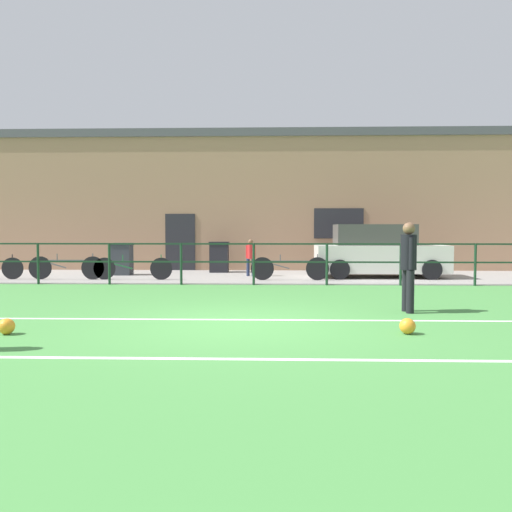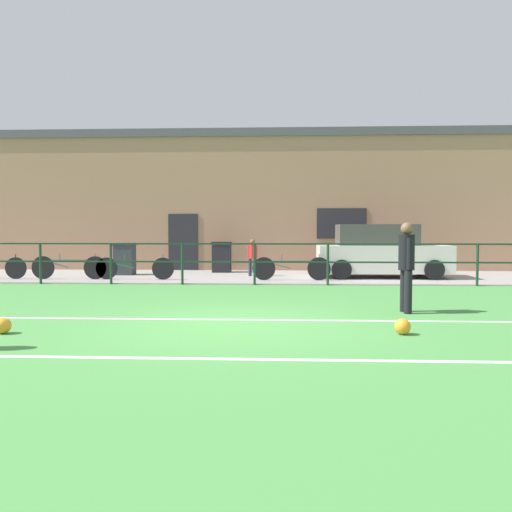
% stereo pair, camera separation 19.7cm
% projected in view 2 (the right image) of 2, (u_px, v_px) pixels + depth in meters
% --- Properties ---
extents(ground, '(60.00, 44.00, 0.04)m').
position_uv_depth(ground, '(236.00, 325.00, 8.55)').
color(ground, '#478C42').
extents(field_line_touchline, '(36.00, 0.11, 0.00)m').
position_uv_depth(field_line_touchline, '(237.00, 320.00, 8.91)').
color(field_line_touchline, white).
rests_on(field_line_touchline, ground).
extents(field_line_hash, '(36.00, 0.11, 0.00)m').
position_uv_depth(field_line_hash, '(218.00, 359.00, 6.21)').
color(field_line_hash, white).
rests_on(field_line_hash, ground).
extents(pavement_strip, '(48.00, 5.00, 0.02)m').
position_uv_depth(pavement_strip, '(259.00, 277.00, 17.03)').
color(pavement_strip, gray).
rests_on(pavement_strip, ground).
extents(perimeter_fence, '(36.07, 0.07, 1.15)m').
position_uv_depth(perimeter_fence, '(255.00, 258.00, 14.50)').
color(perimeter_fence, '#193823').
rests_on(perimeter_fence, ground).
extents(clubhouse_facade, '(28.00, 2.56, 5.23)m').
position_uv_depth(clubhouse_facade, '(263.00, 201.00, 20.59)').
color(clubhouse_facade, '#A37A5B').
rests_on(clubhouse_facade, ground).
extents(player_goalkeeper, '(0.29, 0.45, 1.65)m').
position_uv_depth(player_goalkeeper, '(406.00, 262.00, 9.64)').
color(player_goalkeeper, black).
rests_on(player_goalkeeper, ground).
extents(soccer_ball_match, '(0.23, 0.23, 0.23)m').
position_uv_depth(soccer_ball_match, '(403.00, 327.00, 7.65)').
color(soccer_ball_match, orange).
rests_on(soccer_ball_match, ground).
extents(soccer_ball_spare, '(0.23, 0.23, 0.23)m').
position_uv_depth(soccer_ball_spare, '(3.00, 326.00, 7.71)').
color(soccer_ball_spare, orange).
rests_on(soccer_ball_spare, ground).
extents(spectator_child, '(0.31, 0.21, 1.19)m').
position_uv_depth(spectator_child, '(253.00, 255.00, 17.05)').
color(spectator_child, '#232D4C').
rests_on(spectator_child, pavement_strip).
extents(parked_car_red, '(4.03, 1.87, 1.66)m').
position_uv_depth(parked_car_red, '(381.00, 252.00, 16.65)').
color(parked_car_red, silver).
rests_on(parked_car_red, pavement_strip).
extents(bicycle_parked_0, '(2.38, 0.04, 0.76)m').
position_uv_depth(bicycle_parked_0, '(135.00, 268.00, 15.89)').
color(bicycle_parked_0, black).
rests_on(bicycle_parked_0, pavement_strip).
extents(bicycle_parked_2, '(2.32, 0.04, 0.77)m').
position_uv_depth(bicycle_parked_2, '(291.00, 268.00, 15.66)').
color(bicycle_parked_2, black).
rests_on(bicycle_parked_2, pavement_strip).
extents(bicycle_parked_4, '(2.31, 0.04, 0.78)m').
position_uv_depth(bicycle_parked_4, '(69.00, 267.00, 15.99)').
color(bicycle_parked_4, black).
rests_on(bicycle_parked_4, pavement_strip).
extents(trash_bin_0, '(0.68, 0.57, 1.07)m').
position_uv_depth(trash_bin_0, '(222.00, 257.00, 18.62)').
color(trash_bin_0, black).
rests_on(trash_bin_0, pavement_strip).
extents(trash_bin_1, '(0.67, 0.57, 1.06)m').
position_uv_depth(trash_bin_1, '(125.00, 259.00, 17.57)').
color(trash_bin_1, '#33383D').
rests_on(trash_bin_1, pavement_strip).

